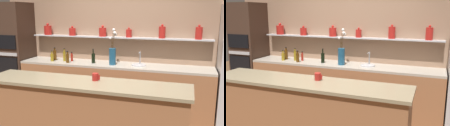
{
  "view_description": "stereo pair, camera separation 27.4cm",
  "coord_description": "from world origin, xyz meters",
  "views": [
    {
      "loc": [
        1.28,
        -3.23,
        1.9
      ],
      "look_at": [
        0.14,
        0.43,
        1.11
      ],
      "focal_mm": 40.0,
      "sensor_mm": 36.0,
      "label": 1
    },
    {
      "loc": [
        1.54,
        -3.14,
        1.9
      ],
      "look_at": [
        0.14,
        0.43,
        1.11
      ],
      "focal_mm": 40.0,
      "sensor_mm": 36.0,
      "label": 2
    }
  ],
  "objects": [
    {
      "name": "island_counter",
      "position": [
        0.0,
        -0.39,
        0.51
      ],
      "size": [
        2.73,
        0.61,
        1.02
      ],
      "color": "#99603D",
      "rests_on": "ground_plane"
    },
    {
      "name": "bottle_oil_5",
      "position": [
        -1.35,
        1.14,
        1.0
      ],
      "size": [
        0.06,
        0.06,
        0.21
      ],
      "color": "olive",
      "rests_on": "back_counter_unit"
    },
    {
      "name": "bottle_sauce_4",
      "position": [
        -0.97,
        1.26,
        1.0
      ],
      "size": [
        0.05,
        0.05,
        0.18
      ],
      "color": "maroon",
      "rests_on": "back_counter_unit"
    },
    {
      "name": "bottle_spirit_2",
      "position": [
        -0.98,
        1.09,
        1.02
      ],
      "size": [
        0.06,
        0.06,
        0.23
      ],
      "color": "#4C2D0C",
      "rests_on": "back_counter_unit"
    },
    {
      "name": "bottle_spirit_0",
      "position": [
        -1.36,
        1.27,
        1.03
      ],
      "size": [
        0.07,
        0.07,
        0.26
      ],
      "color": "#4C2D0C",
      "rests_on": "back_counter_unit"
    },
    {
      "name": "coffee_mug",
      "position": [
        0.14,
        -0.29,
        1.07
      ],
      "size": [
        0.11,
        0.09,
        0.1
      ],
      "color": "maroon",
      "rests_on": "island_counter"
    },
    {
      "name": "bottle_oil_3",
      "position": [
        -1.11,
        1.21,
        1.03
      ],
      "size": [
        0.05,
        0.05,
        0.26
      ],
      "color": "olive",
      "rests_on": "back_counter_unit"
    },
    {
      "name": "bottle_wine_1",
      "position": [
        -0.48,
        1.2,
        1.02
      ],
      "size": [
        0.07,
        0.07,
        0.28
      ],
      "color": "black",
      "rests_on": "back_counter_unit"
    },
    {
      "name": "flower_vase",
      "position": [
        -0.08,
        1.17,
        1.13
      ],
      "size": [
        0.14,
        0.17,
        0.68
      ],
      "color": "navy",
      "rests_on": "back_counter_unit"
    },
    {
      "name": "back_counter_unit",
      "position": [
        -0.1,
        1.24,
        0.46
      ],
      "size": [
        3.71,
        0.62,
        0.92
      ],
      "color": "#99603D",
      "rests_on": "ground_plane"
    },
    {
      "name": "back_wall_unit",
      "position": [
        -0.0,
        1.6,
        1.3
      ],
      "size": [
        5.2,
        0.28,
        2.6
      ],
      "color": "#937056",
      "rests_on": "ground_plane"
    },
    {
      "name": "sink_fixture",
      "position": [
        0.41,
        1.25,
        0.95
      ],
      "size": [
        0.27,
        0.27,
        0.25
      ],
      "color": "#B7B7BC",
      "rests_on": "back_counter_unit"
    },
    {
      "name": "oven_tower",
      "position": [
        -2.29,
        1.24,
        1.04
      ],
      "size": [
        0.62,
        0.64,
        2.09
      ],
      "color": "#3D281E",
      "rests_on": "ground_plane"
    }
  ]
}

